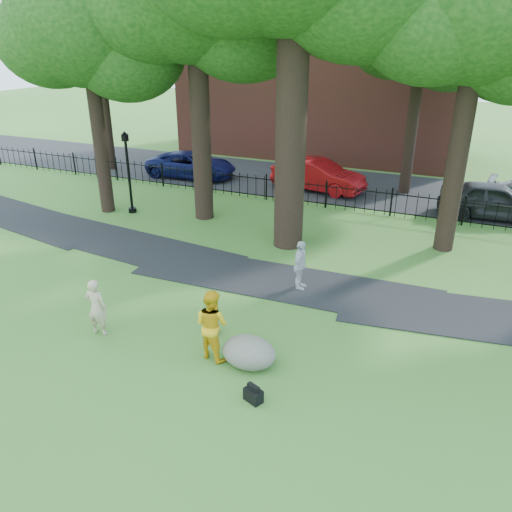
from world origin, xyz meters
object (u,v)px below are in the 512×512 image
at_px(boulder, 249,350).
at_px(red_sedan, 318,175).
at_px(man, 212,324).
at_px(lamppost, 129,174).
at_px(woman, 96,307).

xyz_separation_m(boulder, red_sedan, (-3.01, 15.15, 0.40)).
relative_size(boulder, red_sedan, 0.28).
bearing_deg(red_sedan, man, -162.39).
bearing_deg(man, boulder, -162.83).
distance_m(man, lamppost, 12.14).
bearing_deg(boulder, woman, -175.01).
height_order(woman, man, man).
bearing_deg(lamppost, boulder, -34.90).
height_order(man, boulder, man).
xyz_separation_m(lamppost, red_sedan, (6.66, 6.80, -0.99)).
relative_size(woman, man, 0.87).
bearing_deg(woman, red_sedan, -101.12).
distance_m(woman, lamppost, 10.31).
xyz_separation_m(man, lamppost, (-8.71, 8.42, 0.87)).
height_order(boulder, red_sedan, red_sedan).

